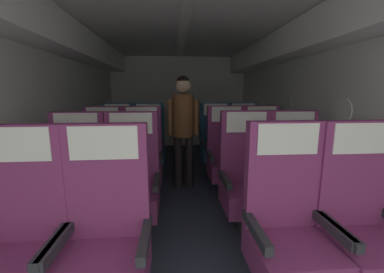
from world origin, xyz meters
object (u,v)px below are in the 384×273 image
seat_a_right_aisle (362,227)px  seat_c_left_window (104,160)px  seat_b_right_aisle (295,179)px  flight_attendant (183,120)px  seat_d_left_window (118,145)px  seat_a_left_aisle (106,240)px  seat_c_left_aisle (142,159)px  seat_d_left_aisle (149,145)px  seat_b_left_window (78,185)px  seat_d_right_aisle (243,143)px  seat_c_right_window (227,157)px  seat_c_right_aisle (262,156)px  seat_a_right_window (288,229)px  seat_b_left_aisle (132,184)px  seat_d_right_window (216,143)px  seat_b_right_window (247,180)px  seat_a_left_window (18,245)px

seat_a_right_aisle → seat_c_left_window: (-2.11, 1.75, 0.00)m
seat_a_right_aisle → seat_b_right_aisle: bearing=89.8°
flight_attendant → seat_d_left_window: bearing=144.1°
seat_a_right_aisle → flight_attendant: size_ratio=0.74×
seat_a_left_aisle → seat_c_left_aisle: same height
seat_c_left_aisle → seat_d_left_aisle: bearing=89.7°
seat_b_left_window → flight_attendant: flight_attendant is taller
seat_a_right_aisle → seat_d_right_aisle: bearing=90.0°
seat_c_right_window → flight_attendant: size_ratio=0.74×
seat_b_left_window → seat_c_right_aisle: 2.29m
seat_a_right_window → seat_c_left_aisle: size_ratio=1.00×
seat_b_left_aisle → seat_d_left_aisle: 1.74m
seat_a_right_aisle → seat_d_right_window: 2.68m
seat_b_left_window → seat_d_left_window: size_ratio=1.00×
flight_attendant → seat_c_right_window: bearing=-22.5°
seat_a_left_aisle → seat_b_right_window: size_ratio=1.00×
seat_d_right_aisle → seat_b_left_window: bearing=-140.5°
seat_b_right_window → seat_c_left_aisle: (-1.13, 0.86, 0.00)m
seat_b_right_window → seat_b_right_aisle: bearing=-0.7°
seat_c_right_aisle → seat_d_left_aisle: size_ratio=1.00×
seat_a_left_window → seat_d_right_window: (1.63, 2.64, 0.00)m
seat_a_left_window → seat_d_right_aisle: size_ratio=1.00×
seat_a_right_window → seat_b_left_aisle: bearing=142.4°
seat_d_left_window → seat_d_right_window: 1.63m
seat_c_right_window → seat_c_right_aisle: bearing=1.6°
seat_b_right_aisle → seat_c_left_window: same height
seat_d_left_aisle → seat_b_left_aisle: bearing=-89.9°
seat_a_left_window → seat_d_left_window: bearing=90.1°
seat_c_right_aisle → flight_attendant: bearing=170.1°
seat_d_left_window → seat_d_right_window: bearing=0.4°
seat_c_left_aisle → seat_a_right_aisle: bearing=-47.2°
seat_c_left_aisle → seat_c_right_aisle: bearing=0.7°
seat_c_right_window → seat_d_left_window: (-1.62, 0.88, 0.00)m
seat_a_right_window → seat_d_left_window: bearing=122.0°
seat_b_left_window → seat_a_right_window: bearing=-28.2°
seat_c_left_window → seat_d_right_window: bearing=28.6°
seat_a_left_window → seat_c_right_window: bearing=47.3°
seat_c_right_aisle → seat_c_left_window: bearing=-179.6°
seat_a_right_aisle → seat_b_right_aisle: size_ratio=1.00×
seat_b_left_window → seat_d_left_aisle: same height
seat_b_left_window → seat_b_right_window: (1.63, -0.01, 0.00)m
seat_b_right_window → seat_b_left_aisle: bearing=-179.9°
seat_a_left_aisle → flight_attendant: flight_attendant is taller
seat_d_left_window → seat_c_right_window: bearing=-28.3°
seat_b_left_aisle → flight_attendant: (0.54, 1.07, 0.48)m
seat_a_left_window → seat_b_left_window: size_ratio=1.00×
seat_c_right_window → seat_d_left_aisle: same height
seat_a_right_window → seat_c_right_aisle: 1.81m
seat_d_left_window → flight_attendant: size_ratio=0.74×
seat_a_left_aisle → seat_a_right_window: bearing=1.2°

